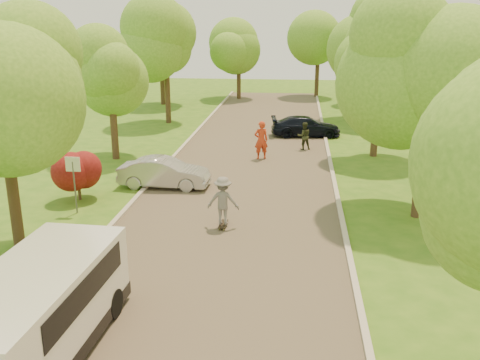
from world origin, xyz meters
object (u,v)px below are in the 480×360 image
at_px(street_sign, 74,173).
at_px(silver_sedan, 164,173).
at_px(dark_sedan, 306,126).
at_px(person_striped, 261,140).
at_px(skateboarder, 223,201).
at_px(minivan, 37,312).
at_px(longboard, 223,224).
at_px(person_olive, 304,136).

distance_m(street_sign, silver_sedan, 4.41).
height_order(dark_sedan, person_striped, person_striped).
relative_size(street_sign, skateboarder, 1.27).
bearing_deg(minivan, street_sign, 110.16).
distance_m(dark_sedan, longboard, 15.67).
height_order(street_sign, dark_sedan, street_sign).
xyz_separation_m(dark_sedan, person_striped, (-2.35, -5.84, 0.38)).
relative_size(longboard, person_striped, 0.45).
distance_m(longboard, person_striped, 9.60).
bearing_deg(silver_sedan, skateboarder, -141.90).
distance_m(person_striped, person_olive, 3.19).
xyz_separation_m(longboard, person_striped, (0.65, 9.53, 0.90)).
bearing_deg(person_olive, longboard, 62.69).
bearing_deg(person_striped, silver_sedan, 35.18).
bearing_deg(skateboarder, person_striped, -92.92).
distance_m(minivan, longboard, 8.41).
distance_m(minivan, skateboarder, 8.35).
xyz_separation_m(silver_sedan, person_striped, (3.81, 5.24, 0.35)).
bearing_deg(longboard, silver_sedan, -52.62).
bearing_deg(silver_sedan, minivan, -176.96).
height_order(longboard, person_olive, person_olive).
bearing_deg(street_sign, dark_sedan, 59.30).
height_order(longboard, skateboarder, skateboarder).
relative_size(longboard, skateboarder, 0.52).
height_order(person_striped, person_olive, person_striped).
bearing_deg(person_striped, person_olive, -152.78).
distance_m(longboard, person_olive, 12.18).
distance_m(minivan, dark_sedan, 23.95).
bearing_deg(person_striped, skateboarder, 67.31).
bearing_deg(dark_sedan, silver_sedan, 145.14).
bearing_deg(minivan, skateboarder, 72.10).
bearing_deg(longboard, person_striped, -92.92).
height_order(street_sign, silver_sedan, street_sign).
xyz_separation_m(skateboarder, person_olive, (2.87, 11.82, -0.20)).
bearing_deg(person_olive, person_striped, 32.30).
height_order(silver_sedan, person_striped, person_striped).
xyz_separation_m(longboard, person_olive, (2.87, 11.82, 0.67)).
height_order(dark_sedan, person_olive, person_olive).
xyz_separation_m(longboard, skateboarder, (0.00, 0.00, 0.87)).
relative_size(silver_sedan, person_olive, 2.53).
height_order(silver_sedan, dark_sedan, silver_sedan).
height_order(minivan, dark_sedan, minivan).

